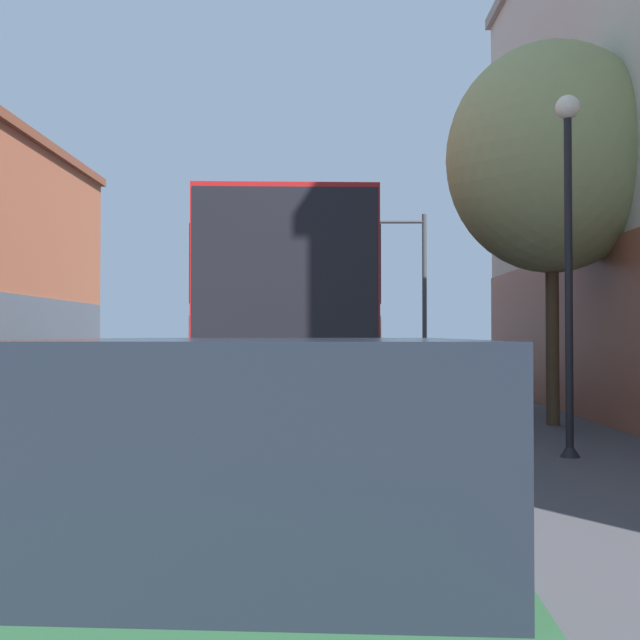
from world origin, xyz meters
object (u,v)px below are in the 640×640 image
(bus, at_px, (289,314))
(street_tree_near, at_px, (551,159))
(hatchback_foreground, at_px, (249,575))
(parked_car_left_far, at_px, (98,366))
(traffic_signal_gantry, at_px, (354,255))
(parked_car_left_near, at_px, (149,361))
(street_lamp, at_px, (568,249))

(bus, xyz_separation_m, street_tree_near, (4.71, -2.90, 2.62))
(bus, relative_size, hatchback_foreground, 2.66)
(bus, distance_m, street_tree_near, 6.12)
(parked_car_left_far, bearing_deg, hatchback_foreground, -162.27)
(traffic_signal_gantry, bearing_deg, hatchback_foreground, -92.90)
(hatchback_foreground, height_order, parked_car_left_near, hatchback_foreground)
(hatchback_foreground, bearing_deg, traffic_signal_gantry, 0.03)
(traffic_signal_gantry, bearing_deg, street_tree_near, -79.83)
(parked_car_left_far, xyz_separation_m, street_tree_near, (10.73, -9.21, 3.99))
(hatchback_foreground, distance_m, parked_car_left_near, 25.60)
(hatchback_foreground, bearing_deg, parked_car_left_near, 17.14)
(bus, xyz_separation_m, parked_car_left_far, (-6.02, 6.31, -1.37))
(traffic_signal_gantry, bearing_deg, parked_car_left_near, -169.20)
(bus, relative_size, street_lamp, 2.64)
(hatchback_foreground, height_order, traffic_signal_gantry, traffic_signal_gantry)
(parked_car_left_far, xyz_separation_m, traffic_signal_gantry, (7.89, 6.66, 4.01))
(hatchback_foreground, bearing_deg, street_lamp, -22.76)
(parked_car_left_far, bearing_deg, bus, -137.09)
(traffic_signal_gantry, height_order, street_lamp, traffic_signal_gantry)
(hatchback_foreground, xyz_separation_m, street_lamp, (3.36, 6.99, 1.92))
(street_lamp, bearing_deg, parked_car_left_far, 128.17)
(hatchback_foreground, height_order, street_tree_near, street_tree_near)
(hatchback_foreground, bearing_deg, bus, 5.22)
(parked_car_left_near, relative_size, traffic_signal_gantry, 0.48)
(bus, distance_m, hatchback_foreground, 13.37)
(street_lamp, relative_size, street_tree_near, 0.70)
(bus, xyz_separation_m, parked_car_left_near, (-5.75, 11.52, -1.42))
(traffic_signal_gantry, bearing_deg, bus, -98.17)
(hatchback_foreground, distance_m, traffic_signal_gantry, 26.59)
(parked_car_left_near, height_order, parked_car_left_far, parked_car_left_far)
(street_tree_near, bearing_deg, parked_car_left_near, 125.96)
(parked_car_left_near, xyz_separation_m, street_lamp, (9.65, -17.83, 2.06))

